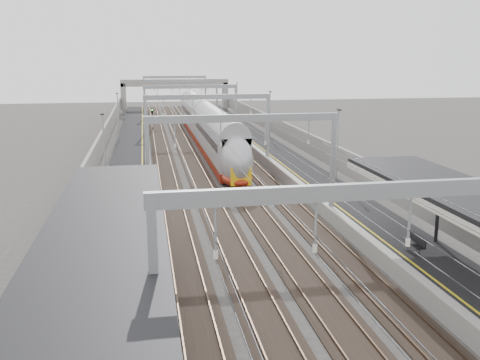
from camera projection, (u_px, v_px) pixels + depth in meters
name	position (u px, v px, depth m)	size (l,w,h in m)	color
platform_left	(131.00, 160.00, 57.32)	(4.00, 120.00, 1.00)	black
platform_right	(276.00, 155.00, 60.05)	(4.00, 120.00, 1.00)	black
tracks	(205.00, 162.00, 58.78)	(11.40, 140.00, 0.20)	black
overhead_line	(198.00, 101.00, 63.77)	(13.00, 140.00, 6.60)	gray
canopy_left	(95.00, 268.00, 15.97)	(4.40, 30.00, 4.24)	black
overbridge	(175.00, 87.00, 110.39)	(22.00, 2.20, 6.90)	gray
wall_left	(100.00, 151.00, 56.52)	(0.30, 120.00, 3.20)	gray
wall_right	(304.00, 145.00, 60.35)	(0.30, 120.00, 3.20)	gray
train	(208.00, 130.00, 68.47)	(2.86, 52.15, 4.52)	maroon
bench	(415.00, 241.00, 28.79)	(0.52, 1.88, 0.97)	black
signal_green	(152.00, 115.00, 83.81)	(0.32, 0.32, 3.48)	black
signal_red_near	(209.00, 117.00, 81.29)	(0.32, 0.32, 3.48)	black
signal_red_far	(220.00, 114.00, 85.14)	(0.32, 0.32, 3.48)	black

